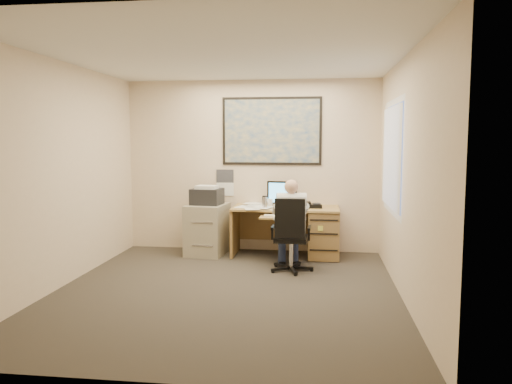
# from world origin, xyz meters

# --- Properties ---
(room_shell) EXTENTS (4.00, 4.50, 2.70)m
(room_shell) POSITION_xyz_m (0.00, 0.00, 1.35)
(room_shell) COLOR #332E28
(room_shell) RESTS_ON ground
(desk) EXTENTS (1.60, 0.97, 1.12)m
(desk) POSITION_xyz_m (0.90, 1.90, 0.44)
(desk) COLOR #B08B4B
(desk) RESTS_ON ground
(world_map) EXTENTS (1.56, 0.03, 1.06)m
(world_map) POSITION_xyz_m (0.32, 2.23, 1.90)
(world_map) COLOR #1E4C93
(world_map) RESTS_ON room_shell
(wall_calendar) EXTENTS (0.28, 0.01, 0.42)m
(wall_calendar) POSITION_xyz_m (-0.43, 2.24, 1.08)
(wall_calendar) COLOR white
(wall_calendar) RESTS_ON room_shell
(window_blinds) EXTENTS (0.06, 1.40, 1.30)m
(window_blinds) POSITION_xyz_m (1.97, 0.80, 1.55)
(window_blinds) COLOR silver
(window_blinds) RESTS_ON room_shell
(filing_cabinet) EXTENTS (0.63, 0.73, 1.07)m
(filing_cabinet) POSITION_xyz_m (-0.64, 1.85, 0.46)
(filing_cabinet) COLOR #A19982
(filing_cabinet) RESTS_ON ground
(office_chair) EXTENTS (0.62, 0.62, 1.01)m
(office_chair) POSITION_xyz_m (0.70, 0.98, 0.29)
(office_chair) COLOR black
(office_chair) RESTS_ON ground
(person) EXTENTS (0.62, 0.79, 1.23)m
(person) POSITION_xyz_m (0.70, 1.06, 0.62)
(person) COLOR silver
(person) RESTS_ON office_chair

